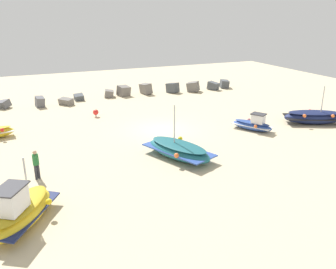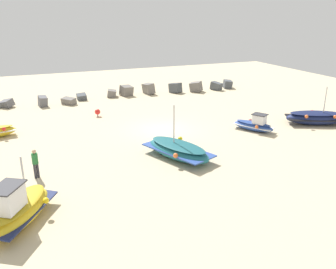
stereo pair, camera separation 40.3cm
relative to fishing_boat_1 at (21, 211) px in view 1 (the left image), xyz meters
The scene contains 8 objects.
ground_plane 13.91m from the fishing_boat_1, 42.86° to the left, with size 59.09×59.09×0.00m, color beige.
fishing_boat_1 is the anchor object (origin of this frame).
fishing_boat_2 17.76m from the fishing_boat_1, 21.90° to the left, with size 2.47×3.22×1.37m.
fishing_boat_3 22.74m from the fishing_boat_1, 15.54° to the left, with size 4.91×3.44×3.05m.
fishing_boat_4 9.94m from the fishing_boat_1, 23.84° to the left, with size 3.56×5.07×3.27m.
person_walking 4.45m from the fishing_boat_1, 78.03° to the left, with size 0.32×0.32×1.63m.
breakwater_rocks 23.86m from the fishing_boat_1, 61.02° to the left, with size 26.28×3.06×1.38m.
mooring_buoy_0 16.15m from the fishing_boat_1, 66.73° to the left, with size 0.47×0.47×0.63m.
Camera 1 is at (-9.69, -23.73, 8.54)m, focal length 38.08 mm.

